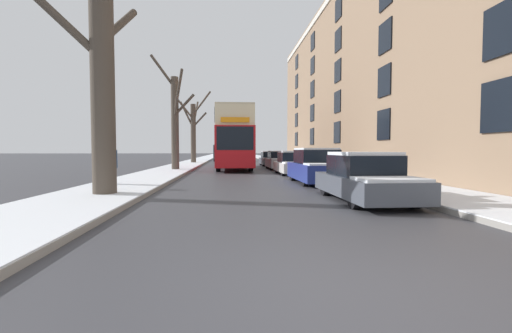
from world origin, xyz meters
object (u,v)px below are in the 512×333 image
object	(u,v)px
parked_car_3	(279,161)
oncoming_van	(222,152)
bare_tree_left_0	(102,65)
double_decker_bus	(234,137)
parked_car_4	(270,159)
pedestrian_left_sidewalk	(112,164)
bare_tree_left_1	(175,120)
bare_tree_left_2	(193,129)
parked_car_0	(365,178)
parked_car_2	(293,164)
parked_car_1	(317,167)

from	to	relation	value
parked_car_3	oncoming_van	xyz separation A→B (m)	(-4.84, 20.47, 0.51)
bare_tree_left_0	oncoming_van	xyz separation A→B (m)	(2.85, 35.91, -2.84)
bare_tree_left_0	parked_car_3	distance (m)	17.57
double_decker_bus	parked_car_4	bearing A→B (deg)	56.55
oncoming_van	pedestrian_left_sidewalk	distance (m)	33.30
bare_tree_left_1	bare_tree_left_2	bearing A→B (deg)	90.40
double_decker_bus	oncoming_van	world-z (taller)	double_decker_bus
bare_tree_left_0	bare_tree_left_1	world-z (taller)	bare_tree_left_1
parked_car_0	parked_car_2	size ratio (longest dim) A/B	1.01
double_decker_bus	pedestrian_left_sidewalk	xyz separation A→B (m)	(-4.87, -13.22, -1.59)
double_decker_bus	oncoming_van	distance (m)	19.98
parked_car_2	pedestrian_left_sidewalk	bearing A→B (deg)	-139.86
bare_tree_left_1	parked_car_3	bearing A→B (deg)	16.14
oncoming_van	parked_car_3	bearing A→B (deg)	-76.71
parked_car_0	parked_car_3	world-z (taller)	same
parked_car_2	bare_tree_left_2	bearing A→B (deg)	114.61
pedestrian_left_sidewalk	oncoming_van	bearing A→B (deg)	-40.54
bare_tree_left_2	pedestrian_left_sidewalk	size ratio (longest dim) A/B	4.44
parked_car_1	pedestrian_left_sidewalk	xyz separation A→B (m)	(-8.38, -1.44, 0.22)
bare_tree_left_2	parked_car_4	xyz separation A→B (m)	(7.66, -5.27, -3.10)
parked_car_2	parked_car_1	bearing A→B (deg)	-90.00
parked_car_0	pedestrian_left_sidewalk	bearing A→B (deg)	154.78
parked_car_1	parked_car_4	xyz separation A→B (m)	(-0.00, 17.09, -0.09)
bare_tree_left_1	parked_car_0	size ratio (longest dim) A/B	1.81
bare_tree_left_0	parked_car_3	size ratio (longest dim) A/B	1.77
pedestrian_left_sidewalk	double_decker_bus	bearing A→B (deg)	-54.67
parked_car_2	parked_car_3	xyz separation A→B (m)	(-0.00, 5.57, 0.00)
bare_tree_left_2	double_decker_bus	size ratio (longest dim) A/B	0.70
parked_car_1	bare_tree_left_2	bearing A→B (deg)	108.92
parked_car_3	pedestrian_left_sidewalk	xyz separation A→B (m)	(-8.38, -12.64, 0.28)
parked_car_1	parked_car_2	size ratio (longest dim) A/B	1.03
bare_tree_left_1	pedestrian_left_sidewalk	size ratio (longest dim) A/B	4.62
bare_tree_left_2	oncoming_van	xyz separation A→B (m)	(2.83, 9.31, -2.56)
bare_tree_left_1	parked_car_2	distance (m)	8.79
pedestrian_left_sidewalk	bare_tree_left_2	bearing A→B (deg)	-36.15
bare_tree_left_1	pedestrian_left_sidewalk	world-z (taller)	bare_tree_left_1
parked_car_1	pedestrian_left_sidewalk	size ratio (longest dim) A/B	2.59
parked_car_0	pedestrian_left_sidewalk	xyz separation A→B (m)	(-8.38, 3.94, 0.28)
bare_tree_left_2	double_decker_bus	xyz separation A→B (m)	(4.16, -10.57, -1.21)
parked_car_0	oncoming_van	world-z (taller)	oncoming_van
parked_car_0	double_decker_bus	bearing A→B (deg)	101.53
bare_tree_left_1	double_decker_bus	size ratio (longest dim) A/B	0.72
double_decker_bus	pedestrian_left_sidewalk	bearing A→B (deg)	-110.23
bare_tree_left_0	bare_tree_left_1	distance (m)	13.26
bare_tree_left_2	parked_car_2	bearing A→B (deg)	-65.39
parked_car_4	pedestrian_left_sidewalk	distance (m)	20.33
parked_car_2	parked_car_4	distance (m)	11.46
parked_car_4	parked_car_2	bearing A→B (deg)	-90.00
bare_tree_left_0	double_decker_bus	size ratio (longest dim) A/B	0.72
double_decker_bus	bare_tree_left_1	bearing A→B (deg)	-145.69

